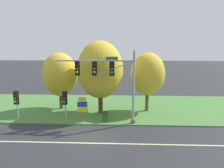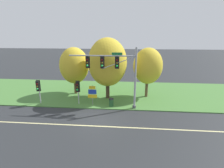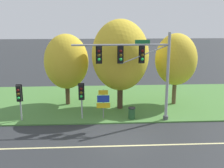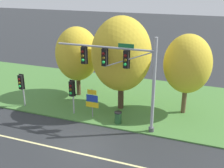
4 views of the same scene
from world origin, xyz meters
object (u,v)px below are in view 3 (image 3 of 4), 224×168
object	(u,v)px
traffic_signal_mast	(138,63)
trash_bin	(132,113)
pedestrian_signal_near_kerb	(19,95)
tree_nearest_road	(66,62)
pedestrian_signal_further_along	(81,94)
route_sign_post	(103,101)
tree_behind_signpost	(176,60)
tree_left_of_mast	(120,55)

from	to	relation	value
traffic_signal_mast	trash_bin	distance (m)	4.03
pedestrian_signal_near_kerb	tree_nearest_road	distance (m)	5.51
pedestrian_signal_near_kerb	pedestrian_signal_further_along	bearing A→B (deg)	1.87
route_sign_post	tree_behind_signpost	xyz separation A→B (m)	(6.58, 3.40, 2.68)
tree_left_of_mast	tree_behind_signpost	world-z (taller)	tree_left_of_mast
traffic_signal_mast	tree_behind_signpost	world-z (taller)	traffic_signal_mast
traffic_signal_mast	trash_bin	bearing A→B (deg)	139.55
traffic_signal_mast	pedestrian_signal_further_along	distance (m)	4.94
tree_behind_signpost	pedestrian_signal_further_along	bearing A→B (deg)	-157.11
pedestrian_signal_further_along	trash_bin	size ratio (longest dim) A/B	3.09
tree_behind_signpost	tree_left_of_mast	bearing A→B (deg)	-169.05
pedestrian_signal_near_kerb	route_sign_post	distance (m)	6.40
tree_left_of_mast	trash_bin	world-z (taller)	tree_left_of_mast
traffic_signal_mast	pedestrian_signal_near_kerb	xyz separation A→B (m)	(-8.96, 0.32, -2.41)
tree_nearest_road	trash_bin	world-z (taller)	tree_nearest_road
pedestrian_signal_near_kerb	trash_bin	distance (m)	8.73
trash_bin	traffic_signal_mast	bearing A→B (deg)	-40.45
traffic_signal_mast	tree_left_of_mast	bearing A→B (deg)	109.89
route_sign_post	tree_nearest_road	size ratio (longest dim) A/B	0.37
pedestrian_signal_near_kerb	pedestrian_signal_further_along	world-z (taller)	pedestrian_signal_near_kerb
route_sign_post	trash_bin	xyz separation A→B (m)	(2.22, -0.24, -0.95)
pedestrian_signal_further_along	tree_nearest_road	distance (m)	4.58
tree_left_of_mast	trash_bin	distance (m)	5.01
pedestrian_signal_further_along	trash_bin	bearing A→B (deg)	-2.25
traffic_signal_mast	tree_left_of_mast	distance (m)	3.18
tree_left_of_mast	trash_bin	bearing A→B (deg)	-75.18
tree_nearest_road	trash_bin	xyz separation A→B (m)	(5.38, -4.07, -3.46)
tree_nearest_road	trash_bin	distance (m)	7.58
pedestrian_signal_near_kerb	tree_nearest_road	xyz separation A→B (m)	(3.21, 4.07, 1.87)
tree_behind_signpost	trash_bin	bearing A→B (deg)	-140.10
pedestrian_signal_near_kerb	tree_nearest_road	bearing A→B (deg)	51.71
traffic_signal_mast	pedestrian_signal_near_kerb	size ratio (longest dim) A/B	2.55
route_sign_post	tree_nearest_road	bearing A→B (deg)	129.50
tree_left_of_mast	tree_behind_signpost	xyz separation A→B (m)	(5.06, 0.98, -0.56)
tree_nearest_road	tree_left_of_mast	size ratio (longest dim) A/B	0.83
traffic_signal_mast	pedestrian_signal_near_kerb	distance (m)	9.29
traffic_signal_mast	pedestrian_signal_near_kerb	bearing A→B (deg)	177.96
pedestrian_signal_near_kerb	tree_nearest_road	world-z (taller)	tree_nearest_road
route_sign_post	tree_nearest_road	xyz separation A→B (m)	(-3.16, 3.83, 2.51)
traffic_signal_mast	tree_behind_signpost	size ratio (longest dim) A/B	1.14
tree_nearest_road	tree_left_of_mast	xyz separation A→B (m)	(4.67, -1.41, 0.73)
tree_left_of_mast	pedestrian_signal_near_kerb	bearing A→B (deg)	-161.35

